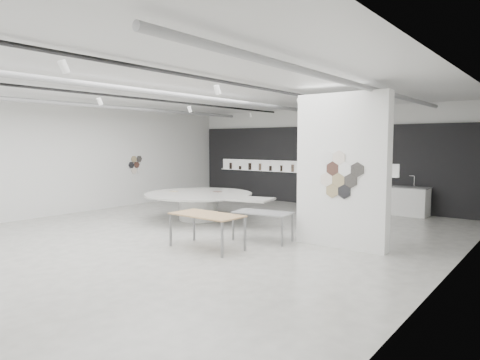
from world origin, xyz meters
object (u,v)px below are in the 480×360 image
Objects in this scene: partition_column at (342,171)px; display_island at (200,202)px; kitchen_counter at (403,201)px; sample_table_wood at (207,217)px; sample_table_stone at (263,214)px.

partition_column reaches higher than display_island.
partition_column is 5.69m from kitchen_counter.
sample_table_wood is at bearing -139.56° from partition_column.
sample_table_wood is at bearing -56.34° from display_island.
kitchen_counter reaches higher than display_island.
kitchen_counter reaches higher than sample_table_stone.
partition_column is 2.06× the size of kitchen_counter.
display_island is 2.74× the size of kitchen_counter.
sample_table_wood reaches higher than sample_table_stone.
sample_table_wood is at bearing -102.45° from kitchen_counter.
kitchen_counter is (2.15, 7.57, -0.26)m from sample_table_wood.
display_island reaches higher than sample_table_stone.
display_island is at bearing 173.54° from partition_column.
sample_table_stone is at bearing -101.01° from kitchen_counter.
sample_table_stone is at bearing -31.65° from display_island.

